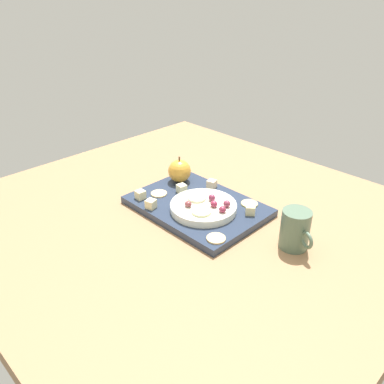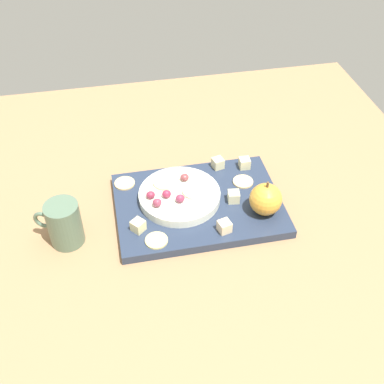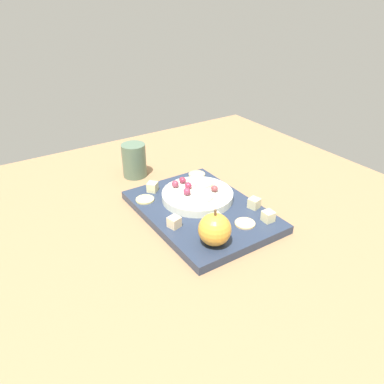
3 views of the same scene
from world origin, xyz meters
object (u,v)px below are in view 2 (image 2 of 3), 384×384
(cracker_2, at_px, (156,240))
(cup, at_px, (64,224))
(grape_4, at_px, (151,195))
(cracker_0, at_px, (243,182))
(cheese_cube_4, at_px, (218,163))
(grape_3, at_px, (185,177))
(apple_slice_1, at_px, (165,182))
(grape_0, at_px, (167,194))
(grape_1, at_px, (157,203))
(grape_2, at_px, (180,198))
(apple_slice_0, at_px, (194,191))
(cheese_cube_3, at_px, (244,163))
(cracker_1, at_px, (125,183))
(cheese_cube_1, at_px, (138,226))
(cheese_cube_2, at_px, (224,226))
(serving_dish, at_px, (180,196))
(cheese_cube_0, at_px, (234,197))
(apple_whole, at_px, (266,199))
(platter, at_px, (198,205))

(cracker_2, relative_size, cup, 0.47)
(grape_4, bearing_deg, cracker_0, -171.87)
(cheese_cube_4, relative_size, cup, 0.25)
(grape_3, relative_size, apple_slice_1, 0.39)
(cheese_cube_4, bearing_deg, grape_0, 36.01)
(grape_1, relative_size, grape_2, 1.00)
(cracker_2, distance_m, apple_slice_0, 0.14)
(grape_3, relative_size, grape_4, 1.00)
(cracker_2, height_order, grape_3, grape_3)
(grape_1, bearing_deg, cheese_cube_3, -153.45)
(cracker_1, xyz_separation_m, cup, (0.13, 0.12, 0.03))
(cheese_cube_1, distance_m, cracker_2, 0.05)
(grape_2, xyz_separation_m, grape_4, (0.06, -0.02, -0.00))
(cheese_cube_1, distance_m, apple_slice_0, 0.14)
(cheese_cube_4, height_order, grape_0, grape_0)
(cheese_cube_2, bearing_deg, cheese_cube_4, -100.04)
(serving_dish, bearing_deg, cracker_1, -33.37)
(cracker_0, height_order, grape_1, grape_1)
(cracker_2, bearing_deg, cheese_cube_1, -50.61)
(cheese_cube_0, height_order, apple_slice_0, apple_slice_0)
(cheese_cube_4, xyz_separation_m, cracker_1, (0.21, 0.02, -0.01))
(serving_dish, bearing_deg, cheese_cube_1, 36.73)
(apple_whole, distance_m, grape_1, 0.22)
(platter, xyz_separation_m, apple_slice_0, (0.01, -0.01, 0.03))
(grape_4, relative_size, cup, 0.20)
(platter, bearing_deg, grape_2, 17.50)
(cracker_1, bearing_deg, grape_1, 119.19)
(platter, height_order, cheese_cube_3, cheese_cube_3)
(cracker_0, distance_m, grape_1, 0.21)
(cheese_cube_0, relative_size, cheese_cube_1, 1.00)
(apple_whole, bearing_deg, apple_slice_1, -28.80)
(apple_whole, relative_size, cracker_2, 1.50)
(serving_dish, relative_size, apple_slice_0, 3.52)
(cracker_0, distance_m, grape_0, 0.18)
(cheese_cube_4, xyz_separation_m, grape_1, (0.15, 0.12, 0.02))
(cracker_1, height_order, apple_slice_1, apple_slice_1)
(grape_1, bearing_deg, grape_3, -135.53)
(grape_3, bearing_deg, grape_1, 44.47)
(cheese_cube_3, height_order, grape_1, grape_1)
(grape_3, height_order, cup, cup)
(serving_dish, bearing_deg, cheese_cube_2, 123.02)
(cheese_cube_3, xyz_separation_m, grape_2, (0.17, 0.10, 0.02))
(cheese_cube_4, xyz_separation_m, apple_slice_1, (0.13, 0.05, 0.01))
(grape_2, relative_size, apple_slice_0, 0.39)
(grape_0, bearing_deg, cheese_cube_4, -143.99)
(apple_whole, relative_size, cheese_cube_0, 2.85)
(apple_whole, distance_m, cheese_cube_2, 0.10)
(platter, distance_m, cracker_1, 0.17)
(apple_whole, xyz_separation_m, cheese_cube_1, (0.26, 0.00, -0.02))
(cracker_0, distance_m, apple_slice_0, 0.12)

